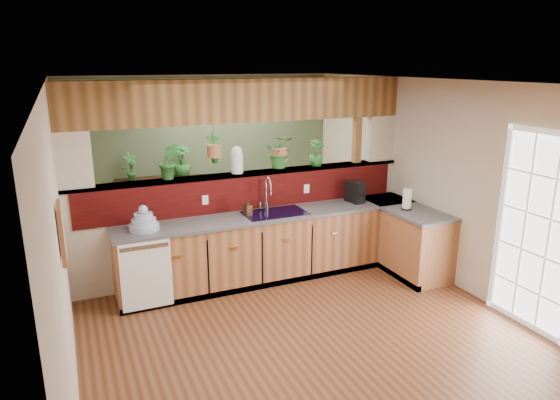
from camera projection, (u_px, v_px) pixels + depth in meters
name	position (u px, v px, depth m)	size (l,w,h in m)	color
ground	(288.00, 312.00, 5.80)	(4.60, 7.00, 0.01)	#59301B
ceiling	(289.00, 83.00, 5.10)	(4.60, 7.00, 0.01)	brown
wall_back	(204.00, 153.00, 8.54)	(4.60, 0.02, 2.60)	beige
wall_left	(60.00, 232.00, 4.56)	(0.02, 7.00, 2.60)	beige
wall_right	(453.00, 184.00, 6.34)	(0.02, 7.00, 2.60)	beige
pass_through_partition	(249.00, 187.00, 6.68)	(4.60, 0.21, 2.60)	beige
pass_through_ledge	(246.00, 174.00, 6.62)	(4.60, 0.21, 0.04)	brown
header_beam	(245.00, 101.00, 6.36)	(4.60, 0.15, 0.55)	brown
sage_backwall	(204.00, 153.00, 8.52)	(4.55, 0.02, 2.55)	#495D3F
countertop	(318.00, 242.00, 6.77)	(4.14, 1.52, 0.90)	brown
dishwasher	(146.00, 275.00, 5.69)	(0.58, 0.03, 0.82)	white
navy_sink	(275.00, 219.00, 6.53)	(0.82, 0.50, 0.18)	black
french_door	(536.00, 235.00, 5.25)	(0.06, 1.02, 2.16)	white
framed_print	(62.00, 233.00, 3.80)	(0.04, 0.35, 0.45)	brown
faucet	(267.00, 192.00, 6.57)	(0.20, 0.20, 0.46)	#B7B7B2
dish_stack	(144.00, 222.00, 5.83)	(0.35, 0.35, 0.30)	#9CADCA
soap_dispenser	(248.00, 208.00, 6.37)	(0.09, 0.10, 0.21)	#3C2215
coffee_maker	(355.00, 193.00, 6.98)	(0.16, 0.27, 0.30)	black
paper_towel	(407.00, 199.00, 6.63)	(0.14, 0.14, 0.30)	black
glass_jar	(237.00, 160.00, 6.52)	(0.16, 0.16, 0.35)	silver
ledge_plant_left	(169.00, 161.00, 6.16)	(0.25, 0.20, 0.45)	#215D22
ledge_plant_right	(316.00, 153.00, 6.97)	(0.21, 0.21, 0.37)	#215D22
hanging_plant_a	(214.00, 139.00, 6.32)	(0.22, 0.18, 0.51)	brown
hanging_plant_b	(280.00, 138.00, 6.69)	(0.49, 0.46, 0.56)	brown
shelving_console	(163.00, 207.00, 8.22)	(1.46, 0.39, 0.97)	black
shelf_plant_a	(130.00, 166.00, 7.85)	(0.24, 0.16, 0.46)	#215D22
shelf_plant_b	(182.00, 161.00, 8.16)	(0.28, 0.28, 0.51)	#215D22
floor_plant	(269.00, 220.00, 7.79)	(0.75, 0.65, 0.84)	#215D22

